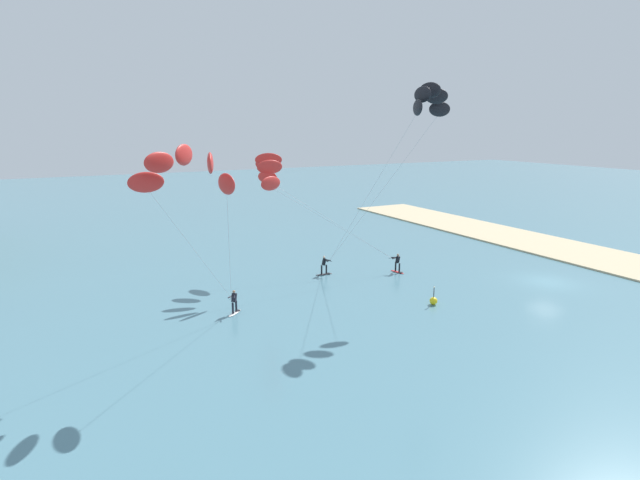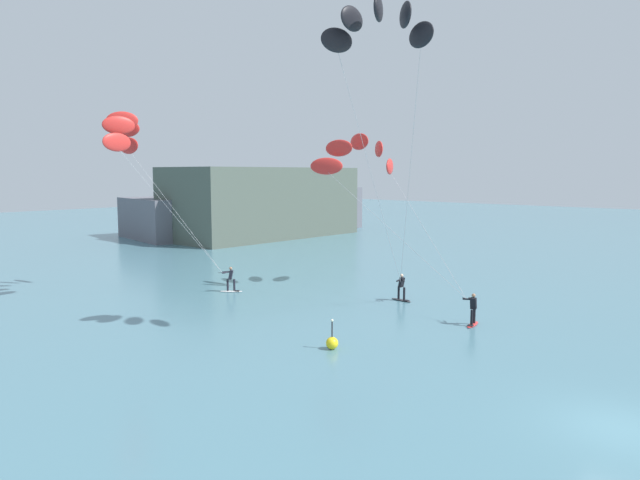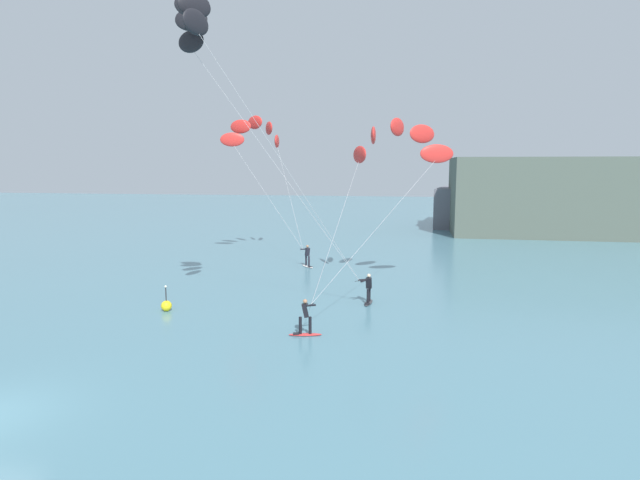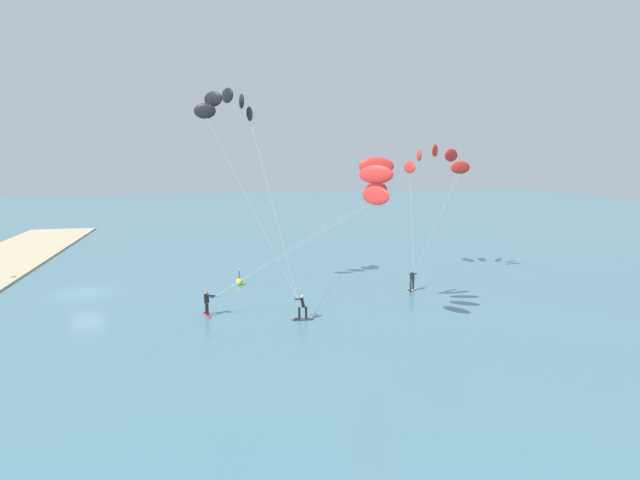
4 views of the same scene
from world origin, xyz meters
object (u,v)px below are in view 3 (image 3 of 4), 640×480
kitesurfer_nearshore (202,33)px  kitesurfer_far_out (257,136)px  marker_buoy (166,305)px  kitesurfer_mid_water (395,145)px

kitesurfer_nearshore → kitesurfer_far_out: kitesurfer_nearshore is taller
kitesurfer_far_out → marker_buoy: bearing=-90.2°
kitesurfer_nearshore → marker_buoy: 13.76m
kitesurfer_nearshore → kitesurfer_mid_water: size_ratio=1.23×
kitesurfer_mid_water → marker_buoy: 16.15m
kitesurfer_mid_water → marker_buoy: bearing=-147.3°
kitesurfer_mid_water → kitesurfer_far_out: 15.08m
marker_buoy → kitesurfer_nearshore: bearing=-10.9°
kitesurfer_mid_water → marker_buoy: size_ratio=9.20×
marker_buoy → kitesurfer_far_out: bearing=89.8°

